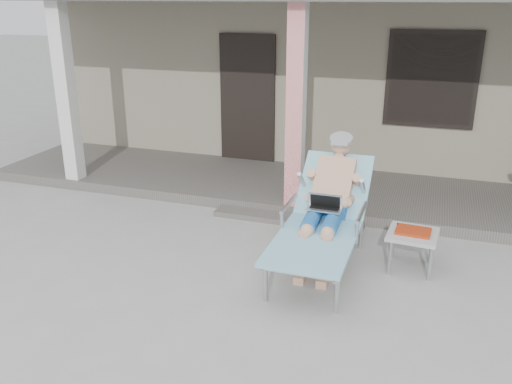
% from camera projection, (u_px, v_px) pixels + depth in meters
% --- Properties ---
extents(ground, '(60.00, 60.00, 0.00)m').
position_uv_depth(ground, '(240.00, 289.00, 5.53)').
color(ground, '#9E9E99').
rests_on(ground, ground).
extents(house, '(10.40, 5.40, 3.30)m').
position_uv_depth(house, '(351.00, 57.00, 10.75)').
color(house, gray).
rests_on(house, ground).
extents(porch_deck, '(10.00, 2.00, 0.15)m').
position_uv_depth(porch_deck, '(308.00, 189.00, 8.18)').
color(porch_deck, '#605B56').
rests_on(porch_deck, ground).
extents(porch_step, '(2.00, 0.30, 0.07)m').
position_uv_depth(porch_step, '(288.00, 219.00, 7.17)').
color(porch_step, '#605B56').
rests_on(porch_step, ground).
extents(lounger, '(0.82, 2.15, 1.39)m').
position_uv_depth(lounger, '(327.00, 188.00, 5.87)').
color(lounger, '#B7B7BC').
rests_on(lounger, ground).
extents(side_table, '(0.55, 0.55, 0.46)m').
position_uv_depth(side_table, '(413.00, 236.00, 5.82)').
color(side_table, '#AFAEAA').
rests_on(side_table, ground).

